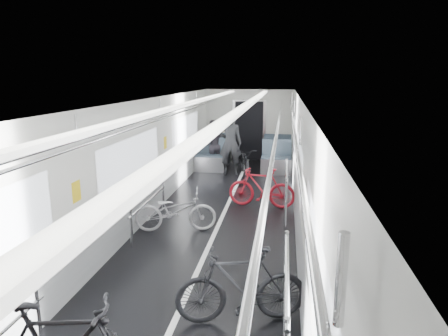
{
  "coord_description": "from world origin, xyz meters",
  "views": [
    {
      "loc": [
        1.21,
        -6.69,
        2.83
      ],
      "look_at": [
        0.0,
        1.25,
        0.98
      ],
      "focal_mm": 32.0,
      "sensor_mm": 36.0,
      "label": 1
    }
  ],
  "objects_px": {
    "person_standing": "(230,143)",
    "bike_right_far": "(262,188)",
    "bike_left_far": "(175,210)",
    "bike_right_near": "(241,285)",
    "person_seated": "(213,145)",
    "bike_aisle": "(245,162)"
  },
  "relations": [
    {
      "from": "bike_aisle",
      "to": "person_standing",
      "type": "relative_size",
      "value": 0.85
    },
    {
      "from": "bike_right_near",
      "to": "bike_right_far",
      "type": "bearing_deg",
      "value": 165.55
    },
    {
      "from": "person_standing",
      "to": "bike_right_far",
      "type": "bearing_deg",
      "value": 103.47
    },
    {
      "from": "person_standing",
      "to": "bike_aisle",
      "type": "bearing_deg",
      "value": 160.08
    },
    {
      "from": "bike_left_far",
      "to": "person_standing",
      "type": "xyz_separation_m",
      "value": [
        0.41,
        4.55,
        0.53
      ]
    },
    {
      "from": "bike_right_near",
      "to": "person_seated",
      "type": "height_order",
      "value": "person_seated"
    },
    {
      "from": "person_seated",
      "to": "person_standing",
      "type": "bearing_deg",
      "value": 117.95
    },
    {
      "from": "bike_aisle",
      "to": "person_seated",
      "type": "xyz_separation_m",
      "value": [
        -1.06,
        0.72,
        0.35
      ]
    },
    {
      "from": "bike_right_near",
      "to": "bike_aisle",
      "type": "relative_size",
      "value": 0.98
    },
    {
      "from": "bike_right_near",
      "to": "bike_right_far",
      "type": "height_order",
      "value": "bike_right_near"
    },
    {
      "from": "bike_right_far",
      "to": "person_seated",
      "type": "height_order",
      "value": "person_seated"
    },
    {
      "from": "bike_left_far",
      "to": "bike_right_far",
      "type": "bearing_deg",
      "value": -54.08
    },
    {
      "from": "person_standing",
      "to": "bike_right_near",
      "type": "bearing_deg",
      "value": 91.64
    },
    {
      "from": "bike_right_near",
      "to": "bike_right_far",
      "type": "relative_size",
      "value": 1.05
    },
    {
      "from": "bike_left_far",
      "to": "bike_right_near",
      "type": "distance_m",
      "value": 3.04
    },
    {
      "from": "bike_left_far",
      "to": "person_standing",
      "type": "distance_m",
      "value": 4.6
    },
    {
      "from": "bike_left_far",
      "to": "person_seated",
      "type": "bearing_deg",
      "value": -9.31
    },
    {
      "from": "bike_right_far",
      "to": "person_seated",
      "type": "bearing_deg",
      "value": -147.12
    },
    {
      "from": "bike_left_far",
      "to": "person_seated",
      "type": "height_order",
      "value": "person_seated"
    },
    {
      "from": "bike_right_near",
      "to": "bike_aisle",
      "type": "xyz_separation_m",
      "value": [
        -0.67,
        7.09,
        -0.05
      ]
    },
    {
      "from": "bike_right_far",
      "to": "person_standing",
      "type": "height_order",
      "value": "person_standing"
    },
    {
      "from": "person_standing",
      "to": "person_seated",
      "type": "xyz_separation_m",
      "value": [
        -0.62,
        0.62,
        -0.16
      ]
    }
  ]
}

